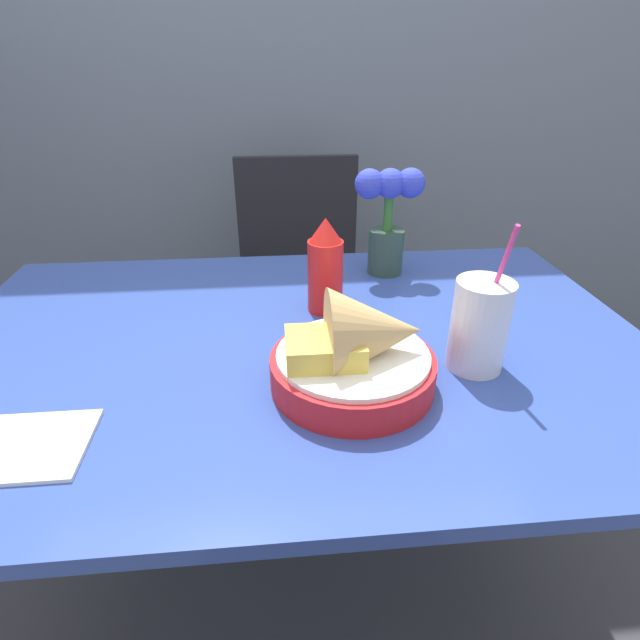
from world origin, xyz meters
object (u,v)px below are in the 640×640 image
object	(u,v)px
ketchup_bottle	(325,267)
flower_vase	(388,215)
drink_cup	(479,328)
chair_far_window	(300,273)
food_basket	(359,354)

from	to	relation	value
ketchup_bottle	flower_vase	world-z (taller)	flower_vase
flower_vase	drink_cup	bearing A→B (deg)	-81.14
chair_far_window	ketchup_bottle	world-z (taller)	ketchup_bottle
ketchup_bottle	drink_cup	xyz separation A→B (m)	(0.22, -0.22, -0.02)
ketchup_bottle	drink_cup	distance (m)	0.31
ketchup_bottle	flower_vase	xyz separation A→B (m)	(0.16, 0.18, 0.04)
food_basket	flower_vase	world-z (taller)	flower_vase
flower_vase	food_basket	bearing A→B (deg)	-106.94
flower_vase	ketchup_bottle	bearing A→B (deg)	-131.42
food_basket	flower_vase	bearing A→B (deg)	73.06
food_basket	drink_cup	xyz separation A→B (m)	(0.19, 0.03, 0.01)
ketchup_bottle	food_basket	bearing A→B (deg)	-84.66
drink_cup	flower_vase	xyz separation A→B (m)	(-0.06, 0.40, 0.06)
food_basket	flower_vase	xyz separation A→B (m)	(0.13, 0.43, 0.08)
chair_far_window	drink_cup	xyz separation A→B (m)	(0.23, -0.90, 0.28)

